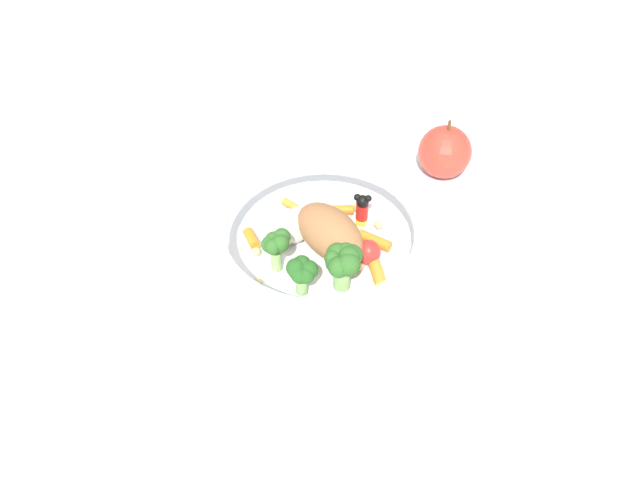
# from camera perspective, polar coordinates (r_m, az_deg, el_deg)

# --- Properties ---
(ground_plane) EXTENTS (2.40, 2.40, 0.00)m
(ground_plane) POSITION_cam_1_polar(r_m,az_deg,el_deg) (0.68, 0.84, -1.22)
(ground_plane) COLOR white
(food_container) EXTENTS (0.21, 0.21, 0.06)m
(food_container) POSITION_cam_1_polar(r_m,az_deg,el_deg) (0.66, -0.11, 0.07)
(food_container) COLOR white
(food_container) RESTS_ON ground_plane
(loose_apple) EXTENTS (0.06, 0.06, 0.08)m
(loose_apple) POSITION_cam_1_polar(r_m,az_deg,el_deg) (0.78, 11.15, 7.77)
(loose_apple) COLOR #BC3828
(loose_apple) RESTS_ON ground_plane
(folded_napkin) EXTENTS (0.17, 0.17, 0.01)m
(folded_napkin) POSITION_cam_1_polar(r_m,az_deg,el_deg) (0.58, -10.06, -13.41)
(folded_napkin) COLOR white
(folded_napkin) RESTS_ON ground_plane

